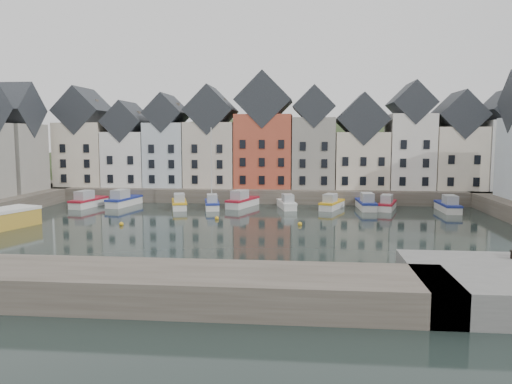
# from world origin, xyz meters

# --- Properties ---
(ground) EXTENTS (260.00, 260.00, 0.00)m
(ground) POSITION_xyz_m (0.00, 0.00, 0.00)
(ground) COLOR black
(ground) RESTS_ON ground
(far_quay) EXTENTS (90.00, 16.00, 2.00)m
(far_quay) POSITION_xyz_m (0.00, 30.00, 1.00)
(far_quay) COLOR #4D463B
(far_quay) RESTS_ON ground
(near_wall) EXTENTS (50.00, 6.00, 2.00)m
(near_wall) POSITION_xyz_m (-10.00, -22.00, 1.00)
(near_wall) COLOR #4D463B
(near_wall) RESTS_ON ground
(hillside) EXTENTS (153.60, 70.40, 64.00)m
(hillside) POSITION_xyz_m (0.02, 56.00, -17.96)
(hillside) COLOR #26361B
(hillside) RESTS_ON ground
(far_terrace) EXTENTS (72.37, 8.16, 17.78)m
(far_terrace) POSITION_xyz_m (3.21, 28.00, 8.88)
(far_terrace) COLOR beige
(far_terrace) RESTS_ON far_quay
(mooring_buoys) EXTENTS (20.50, 5.50, 0.50)m
(mooring_buoys) POSITION_xyz_m (-4.00, 5.33, 0.15)
(mooring_buoys) COLOR gold
(mooring_buoys) RESTS_ON ground
(boat_a) EXTENTS (3.35, 7.12, 2.63)m
(boat_a) POSITION_xyz_m (-24.08, 16.85, 0.78)
(boat_a) COLOR silver
(boat_a) RESTS_ON ground
(boat_b) EXTENTS (3.41, 7.25, 2.68)m
(boat_b) POSITION_xyz_m (-19.43, 18.35, 0.80)
(boat_b) COLOR silver
(boat_b) RESTS_ON ground
(boat_c) EXTENTS (3.55, 6.48, 2.38)m
(boat_c) POSITION_xyz_m (-10.80, 16.55, 0.71)
(boat_c) COLOR silver
(boat_c) RESTS_ON ground
(boat_d) EXTENTS (3.10, 6.21, 11.37)m
(boat_d) POSITION_xyz_m (-6.23, 16.80, 0.74)
(boat_d) COLOR silver
(boat_d) RESTS_ON ground
(boat_e) EXTENTS (4.39, 7.28, 2.67)m
(boat_e) POSITION_xyz_m (-2.29, 19.07, 0.80)
(boat_e) COLOR silver
(boat_e) RESTS_ON ground
(boat_f) EXTENTS (3.10, 6.14, 2.26)m
(boat_f) POSITION_xyz_m (4.08, 18.02, 0.67)
(boat_f) COLOR silver
(boat_f) RESTS_ON ground
(boat_g) EXTENTS (3.94, 6.47, 2.37)m
(boat_g) POSITION_xyz_m (10.24, 18.21, 0.71)
(boat_g) COLOR silver
(boat_g) RESTS_ON ground
(boat_h) EXTENTS (2.38, 6.77, 2.57)m
(boat_h) POSITION_xyz_m (14.93, 18.41, 0.76)
(boat_h) COLOR silver
(boat_h) RESTS_ON ground
(boat_i) EXTENTS (3.50, 6.39, 2.34)m
(boat_i) POSITION_xyz_m (17.76, 18.24, 0.70)
(boat_i) COLOR silver
(boat_i) RESTS_ON ground
(boat_j) EXTENTS (2.07, 6.56, 2.52)m
(boat_j) POSITION_xyz_m (25.52, 17.16, 0.75)
(boat_j) COLOR silver
(boat_j) RESTS_ON ground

